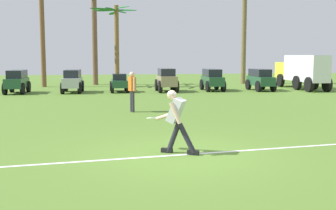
{
  "coord_description": "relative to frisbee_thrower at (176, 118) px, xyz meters",
  "views": [
    {
      "loc": [
        -1.81,
        -8.98,
        2.18
      ],
      "look_at": [
        -0.0,
        1.74,
        0.9
      ],
      "focal_mm": 45.0,
      "sensor_mm": 36.0,
      "label": 1
    }
  ],
  "objects": [
    {
      "name": "parked_car_slot_c",
      "position": [
        -3.15,
        16.33,
        -0.08
      ],
      "size": [
        1.27,
        2.45,
        1.34
      ],
      "color": "#B7BABF",
      "rests_on": "ground_plane"
    },
    {
      "name": "palm_tree_left_of_centre",
      "position": [
        -1.85,
        22.94,
        3.21
      ],
      "size": [
        3.19,
        2.95,
        6.93
      ],
      "color": "brown",
      "rests_on": "ground_plane"
    },
    {
      "name": "parked_car_slot_f",
      "position": [
        5.36,
        16.3,
        -0.08
      ],
      "size": [
        1.21,
        2.43,
        1.34
      ],
      "color": "#235133",
      "rests_on": "ground_plane"
    },
    {
      "name": "frisbee_thrower",
      "position": [
        0.0,
        0.0,
        0.0
      ],
      "size": [
        0.9,
        0.79,
        1.42
      ],
      "color": "#23232D",
      "rests_on": "ground_plane"
    },
    {
      "name": "parked_car_slot_b",
      "position": [
        -6.31,
        16.37,
        -0.08
      ],
      "size": [
        1.23,
        2.43,
        1.34
      ],
      "color": "#235133",
      "rests_on": "ground_plane"
    },
    {
      "name": "palm_tree_right_of_centre",
      "position": [
        -0.39,
        20.39,
        2.72
      ],
      "size": [
        3.26,
        3.59,
        5.59
      ],
      "color": "brown",
      "rests_on": "ground_plane"
    },
    {
      "name": "frisbee_in_flight",
      "position": [
        -0.48,
        0.51,
        -0.07
      ],
      "size": [
        0.28,
        0.28,
        0.09
      ],
      "color": "white"
    },
    {
      "name": "palm_tree_far_left",
      "position": [
        -5.35,
        21.31,
        3.63
      ],
      "size": [
        3.28,
        3.19,
        7.36
      ],
      "color": "brown",
      "rests_on": "ground_plane"
    },
    {
      "name": "palm_tree_far_right",
      "position": [
        9.5,
        22.29,
        3.51
      ],
      "size": [
        3.74,
        3.23,
        7.31
      ],
      "color": "brown",
      "rests_on": "ground_plane"
    },
    {
      "name": "box_truck",
      "position": [
        11.45,
        16.55,
        0.43
      ],
      "size": [
        1.53,
        5.93,
        2.2
      ],
      "color": "yellow",
      "rests_on": "ground_plane"
    },
    {
      "name": "parked_car_slot_g",
      "position": [
        8.34,
        15.86,
        -0.08
      ],
      "size": [
        1.16,
        2.41,
        1.34
      ],
      "color": "#235133",
      "rests_on": "ground_plane"
    },
    {
      "name": "field_line_paint",
      "position": [
        0.09,
        -0.17,
        -0.79
      ],
      "size": [
        24.66,
        2.9,
        0.01
      ],
      "primitive_type": "cube",
      "rotation": [
        0.0,
        0.0,
        0.11
      ],
      "color": "white",
      "rests_on": "ground_plane"
    },
    {
      "name": "ground_plane",
      "position": [
        0.09,
        -0.1,
        -0.8
      ],
      "size": [
        80.0,
        80.0,
        0.0
      ],
      "primitive_type": "plane",
      "color": "#557A2C"
    },
    {
      "name": "parked_car_slot_e",
      "position": [
        2.42,
        16.02,
        -0.06
      ],
      "size": [
        1.18,
        2.36,
        1.4
      ],
      "color": "#998466",
      "rests_on": "ground_plane"
    },
    {
      "name": "parked_car_slot_d",
      "position": [
        -0.41,
        16.33,
        -0.23
      ],
      "size": [
        1.08,
        2.2,
        1.1
      ],
      "color": "#235133",
      "rests_on": "ground_plane"
    },
    {
      "name": "teammate_near_sideline",
      "position": [
        -0.39,
        7.12,
        0.14
      ],
      "size": [
        0.29,
        0.49,
        1.56
      ],
      "color": "#33333D",
      "rests_on": "ground_plane"
    }
  ]
}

